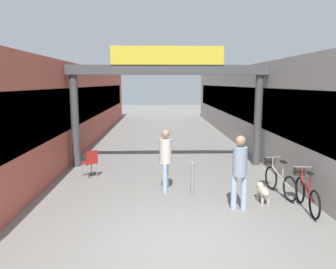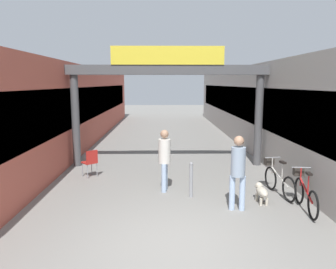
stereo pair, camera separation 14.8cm
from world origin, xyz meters
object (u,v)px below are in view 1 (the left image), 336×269
Objects in this scene: pedestrian_companion at (165,156)px; bicycle_red_nearest at (305,191)px; pedestrian_with_dog at (240,167)px; bicycle_silver_second at (278,178)px; bollard_post_metal at (192,179)px; cafe_chair_red_nearer at (91,161)px; dog_on_leash at (263,191)px.

bicycle_red_nearest is (3.36, -1.45, -0.57)m from pedestrian_companion.
pedestrian_with_dog is 1.87m from bicycle_silver_second.
pedestrian_with_dog is at bearing -140.73° from bicycle_silver_second.
bollard_post_metal reaches higher than cafe_chair_red_nearer.
bicycle_silver_second reaches higher than cafe_chair_red_nearer.
pedestrian_with_dog is 1.08× the size of bicycle_silver_second.
cafe_chair_red_nearer is (-5.49, 1.77, 0.10)m from bicycle_silver_second.
pedestrian_companion is 1.02m from bollard_post_metal.
bicycle_red_nearest is at bearing -28.55° from dog_on_leash.
dog_on_leash is at bearing 33.60° from pedestrian_with_dog.
pedestrian_companion is 3.70m from bicycle_red_nearest.
bicycle_silver_second is at bearing 39.27° from pedestrian_with_dog.
pedestrian_with_dog reaches higher than bicycle_red_nearest.
dog_on_leash is at bearing 151.45° from bicycle_red_nearest.
cafe_chair_red_nearer is at bearing 147.48° from bollard_post_metal.
pedestrian_companion reaches higher than bicycle_silver_second.
pedestrian_companion is 1.97× the size of cafe_chair_red_nearer.
dog_on_leash is 0.38× the size of bicycle_silver_second.
pedestrian_companion is at bearing 140.01° from pedestrian_with_dog.
bicycle_red_nearest reaches higher than cafe_chair_red_nearer.
bicycle_silver_second is (3.10, -0.34, -0.57)m from pedestrian_companion.
bicycle_silver_second is at bearing 44.95° from dog_on_leash.
cafe_chair_red_nearer is at bearing 153.75° from dog_on_leash.
bicycle_silver_second is (-0.26, 1.11, 0.00)m from bicycle_red_nearest.
bollard_post_metal is (-2.66, 0.91, 0.05)m from bicycle_red_nearest.
pedestrian_companion is at bearing 156.73° from bicycle_red_nearest.
pedestrian_companion reaches higher than bicycle_red_nearest.
bollard_post_metal is at bearing -32.52° from cafe_chair_red_nearer.
pedestrian_companion reaches higher than dog_on_leash.
bicycle_red_nearest is 6.44m from cafe_chair_red_nearer.
bicycle_silver_second is (0.63, 0.63, 0.15)m from dog_on_leash.
pedestrian_companion is at bearing 142.72° from bollard_post_metal.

